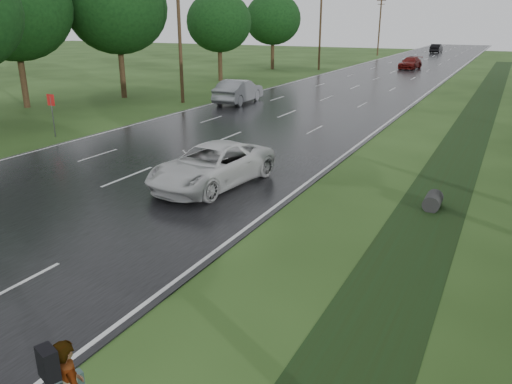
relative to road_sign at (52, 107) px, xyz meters
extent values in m
cube|color=black|center=(8.50, 33.00, -1.62)|extent=(14.00, 180.00, 0.04)
cube|color=silver|center=(15.25, 33.00, -1.60)|extent=(0.12, 180.00, 0.01)
cube|color=silver|center=(1.75, 33.00, -1.60)|extent=(0.12, 180.00, 0.01)
cube|color=silver|center=(8.50, 33.00, -1.60)|extent=(0.12, 180.00, 0.01)
cube|color=black|center=(20.00, 8.00, -1.64)|extent=(2.20, 120.00, 0.01)
cylinder|color=#2D2D2D|center=(20.00, -2.00, -1.39)|extent=(0.56, 1.00, 0.56)
cylinder|color=slate|center=(0.00, 0.00, -0.54)|extent=(0.06, 0.06, 2.20)
cube|color=red|center=(0.00, 0.00, 0.36)|extent=(0.50, 0.04, 0.60)
cylinder|color=#3E2819|center=(-0.70, 13.00, 3.36)|extent=(0.26, 0.26, 10.00)
cylinder|color=#3E2819|center=(-0.70, 43.00, 3.36)|extent=(0.26, 0.26, 10.00)
cylinder|color=#3E2819|center=(-0.70, 73.00, 3.36)|extent=(0.26, 0.26, 10.00)
cube|color=#3E2819|center=(-0.70, 73.00, 7.56)|extent=(1.60, 0.12, 0.12)
cube|color=#3E2819|center=(-0.70, 73.00, 6.96)|extent=(1.20, 0.10, 0.10)
cylinder|color=#3E2819|center=(-6.50, 13.00, 0.36)|extent=(0.44, 0.44, 4.00)
ellipsoid|color=black|center=(-6.50, 13.00, 5.28)|extent=(7.80, 7.80, 7.02)
cylinder|color=#3E2819|center=(-5.70, 27.00, 0.04)|extent=(0.44, 0.44, 3.36)
ellipsoid|color=black|center=(-5.70, 27.00, 4.19)|extent=(6.60, 6.60, 5.94)
cylinder|color=#3E2819|center=(-9.50, 6.00, 0.28)|extent=(0.44, 0.44, 3.84)
ellipsoid|color=black|center=(-9.50, 6.00, 5.20)|extent=(8.00, 8.00, 7.20)
cylinder|color=#3E2819|center=(-6.30, 41.00, 0.12)|extent=(0.44, 0.44, 3.52)
ellipsoid|color=black|center=(-6.30, 41.00, 4.50)|extent=(7.00, 7.00, 6.30)
cube|color=black|center=(16.61, -14.91, -0.17)|extent=(0.39, 0.31, 0.48)
cube|color=black|center=(16.39, -14.46, -0.78)|extent=(0.10, 0.17, 0.03)
imported|color=silver|center=(12.11, -3.34, -0.83)|extent=(3.20, 5.84, 1.55)
imported|color=gray|center=(3.31, 14.63, -0.72)|extent=(2.22, 5.46, 1.76)
imported|color=maroon|center=(9.50, 49.22, -0.87)|extent=(2.48, 5.19, 1.46)
imported|color=black|center=(7.50, 85.35, -0.78)|extent=(1.77, 5.00, 1.64)
camera|label=1|loc=(21.86, -18.76, 4.39)|focal=35.00mm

